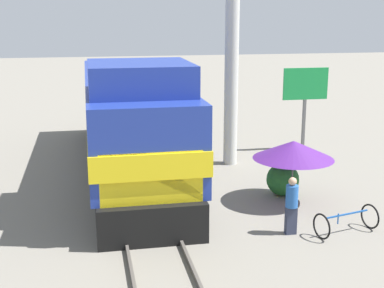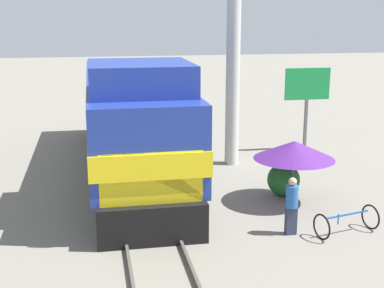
{
  "view_description": "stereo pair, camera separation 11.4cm",
  "coord_description": "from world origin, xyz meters",
  "px_view_note": "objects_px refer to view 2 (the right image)",
  "views": [
    {
      "loc": [
        -1.55,
        -16.48,
        6.0
      ],
      "look_at": [
        1.2,
        -2.61,
        2.51
      ],
      "focal_mm": 50.0,
      "sensor_mm": 36.0,
      "label": 1
    },
    {
      "loc": [
        -1.44,
        -16.51,
        6.0
      ],
      "look_at": [
        1.2,
        -2.61,
        2.51
      ],
      "focal_mm": 50.0,
      "sensor_mm": 36.0,
      "label": 2
    }
  ],
  "objects_px": {
    "person_bystander": "(292,204)",
    "bicycle": "(347,221)",
    "locomotive": "(131,122)",
    "utility_pole": "(233,42)",
    "billboard_sign": "(307,89)",
    "vendor_umbrella": "(294,150)"
  },
  "relations": [
    {
      "from": "billboard_sign",
      "to": "bicycle",
      "type": "height_order",
      "value": "billboard_sign"
    },
    {
      "from": "utility_pole",
      "to": "vendor_umbrella",
      "type": "distance_m",
      "value": 5.78
    },
    {
      "from": "person_bystander",
      "to": "bicycle",
      "type": "distance_m",
      "value": 1.63
    },
    {
      "from": "vendor_umbrella",
      "to": "person_bystander",
      "type": "bearing_deg",
      "value": -111.94
    },
    {
      "from": "utility_pole",
      "to": "billboard_sign",
      "type": "relative_size",
      "value": 2.64
    },
    {
      "from": "utility_pole",
      "to": "person_bystander",
      "type": "bearing_deg",
      "value": -91.69
    },
    {
      "from": "utility_pole",
      "to": "vendor_umbrella",
      "type": "bearing_deg",
      "value": -80.87
    },
    {
      "from": "utility_pole",
      "to": "bicycle",
      "type": "distance_m",
      "value": 8.87
    },
    {
      "from": "locomotive",
      "to": "vendor_umbrella",
      "type": "xyz_separation_m",
      "value": [
        4.82,
        -4.32,
        -0.23
      ]
    },
    {
      "from": "bicycle",
      "to": "vendor_umbrella",
      "type": "bearing_deg",
      "value": 176.95
    },
    {
      "from": "locomotive",
      "to": "bicycle",
      "type": "xyz_separation_m",
      "value": [
        5.36,
        -7.05,
        -1.61
      ]
    },
    {
      "from": "locomotive",
      "to": "billboard_sign",
      "type": "bearing_deg",
      "value": 14.12
    },
    {
      "from": "person_bystander",
      "to": "utility_pole",
      "type": "bearing_deg",
      "value": 88.31
    },
    {
      "from": "utility_pole",
      "to": "bicycle",
      "type": "height_order",
      "value": "utility_pole"
    },
    {
      "from": "billboard_sign",
      "to": "bicycle",
      "type": "distance_m",
      "value": 9.65
    },
    {
      "from": "locomotive",
      "to": "billboard_sign",
      "type": "relative_size",
      "value": 4.02
    },
    {
      "from": "locomotive",
      "to": "utility_pole",
      "type": "height_order",
      "value": "utility_pole"
    },
    {
      "from": "utility_pole",
      "to": "billboard_sign",
      "type": "bearing_deg",
      "value": 21.73
    },
    {
      "from": "vendor_umbrella",
      "to": "person_bystander",
      "type": "height_order",
      "value": "vendor_umbrella"
    },
    {
      "from": "locomotive",
      "to": "person_bystander",
      "type": "bearing_deg",
      "value": -60.42
    },
    {
      "from": "utility_pole",
      "to": "billboard_sign",
      "type": "distance_m",
      "value": 4.59
    },
    {
      "from": "billboard_sign",
      "to": "bicycle",
      "type": "relative_size",
      "value": 1.94
    }
  ]
}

